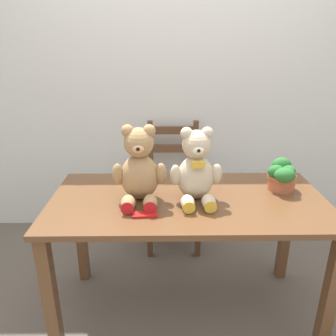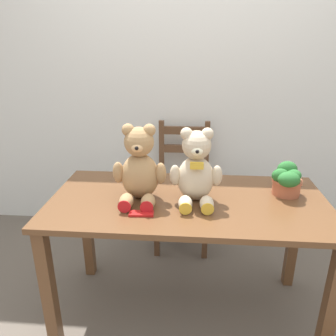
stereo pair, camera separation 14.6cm
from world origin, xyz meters
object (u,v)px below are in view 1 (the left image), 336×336
at_px(teddy_bear_left, 139,169).
at_px(teddy_bear_right, 196,170).
at_px(potted_plant, 282,176).
at_px(wooden_chair_behind, 173,186).
at_px(chocolate_bar, 145,215).

bearing_deg(teddy_bear_left, teddy_bear_right, 178.79).
height_order(teddy_bear_right, potted_plant, teddy_bear_right).
bearing_deg(potted_plant, wooden_chair_behind, 129.52).
distance_m(potted_plant, chocolate_bar, 0.80).
relative_size(teddy_bear_left, chocolate_bar, 3.40).
distance_m(teddy_bear_left, potted_plant, 0.78).
xyz_separation_m(teddy_bear_right, chocolate_bar, (-0.25, -0.18, -0.16)).
relative_size(wooden_chair_behind, teddy_bear_right, 2.49).
bearing_deg(wooden_chair_behind, teddy_bear_left, 76.33).
height_order(potted_plant, chocolate_bar, potted_plant).
xyz_separation_m(teddy_bear_left, chocolate_bar, (0.03, -0.18, -0.16)).
xyz_separation_m(potted_plant, chocolate_bar, (-0.74, -0.28, -0.08)).
bearing_deg(potted_plant, chocolate_bar, -158.90).
relative_size(wooden_chair_behind, teddy_bear_left, 2.40).
bearing_deg(potted_plant, teddy_bear_left, -172.02).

